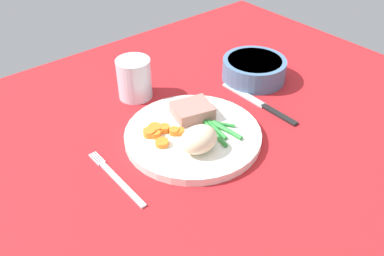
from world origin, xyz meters
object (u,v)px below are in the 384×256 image
Objects in this scene: fork at (116,178)px; knife at (260,104)px; dinner_plate at (192,136)px; meat_portion at (192,111)px; salad_bowl at (254,68)px; water_glass at (135,81)px.

knife reaches higher than fork.
dinner_plate is 3.53× the size of meat_portion.
meat_portion is 0.44× the size of fork.
salad_bowl is (21.88, 4.08, -0.04)cm from meat_portion.
dinner_plate is 1.26× the size of knife.
dinner_plate is at bearing -162.18° from salad_bowl.
dinner_plate reaches higher than knife.
fork is 35.44cm from knife.
water_glass is (-3.25, 15.45, 0.90)cm from meat_portion.
fork is 1.89× the size of water_glass.
salad_bowl is at bearing 17.82° from dinner_plate.
salad_bowl is at bearing 10.57° from meat_portion.
water_glass reaches higher than meat_portion.
knife is at bearing -47.15° from water_glass.
knife is at bearing -16.08° from meat_portion.
fork is 26.37cm from water_glass.
knife is (18.61, -0.29, -0.60)cm from dinner_plate.
water_glass reaches higher than dinner_plate.
water_glass is at bearing 47.03° from fork.
meat_portion is 22.25cm from salad_bowl.
fork is at bearing -130.79° from water_glass.
water_glass reaches higher than knife.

